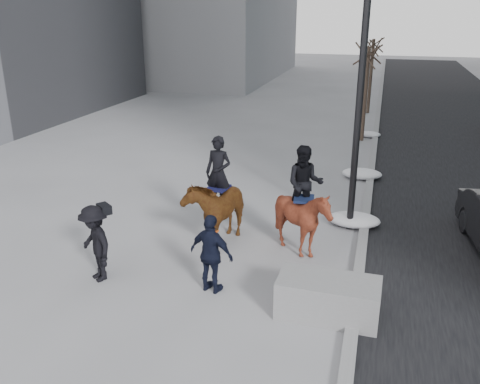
# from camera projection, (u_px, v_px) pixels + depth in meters

# --- Properties ---
(ground) EXTENTS (120.00, 120.00, 0.00)m
(ground) POSITION_uv_depth(u_px,v_px,m) (226.00, 269.00, 11.86)
(ground) COLOR gray
(ground) RESTS_ON ground
(curb) EXTENTS (0.25, 90.00, 0.12)m
(curb) POSITION_uv_depth(u_px,v_px,m) (372.00, 160.00, 20.14)
(curb) COLOR gray
(curb) RESTS_ON ground
(planter) EXTENTS (2.00, 1.05, 0.79)m
(planter) POSITION_uv_depth(u_px,v_px,m) (328.00, 298.00, 9.95)
(planter) COLOR gray
(planter) RESTS_ON ground
(tree_near) EXTENTS (1.20, 1.20, 4.64)m
(tree_near) POSITION_uv_depth(u_px,v_px,m) (366.00, 90.00, 22.62)
(tree_near) COLOR #3C2D23
(tree_near) RESTS_ON ground
(tree_far) EXTENTS (1.20, 1.20, 4.60)m
(tree_far) POSITION_uv_depth(u_px,v_px,m) (371.00, 73.00, 28.77)
(tree_far) COLOR #3B2A23
(tree_far) RESTS_ON ground
(mounted_left) EXTENTS (1.29, 2.26, 2.76)m
(mounted_left) POSITION_uv_depth(u_px,v_px,m) (217.00, 204.00, 13.01)
(mounted_left) COLOR #471E0E
(mounted_left) RESTS_ON ground
(mounted_right) EXTENTS (1.61, 1.77, 2.72)m
(mounted_right) POSITION_uv_depth(u_px,v_px,m) (303.00, 212.00, 12.28)
(mounted_right) COLOR #4E1A0F
(mounted_right) RESTS_ON ground
(feeder) EXTENTS (1.10, 0.98, 1.75)m
(feeder) POSITION_uv_depth(u_px,v_px,m) (212.00, 254.00, 10.66)
(feeder) COLOR black
(feeder) RESTS_ON ground
(camera_crew) EXTENTS (1.30, 1.20, 1.75)m
(camera_crew) POSITION_uv_depth(u_px,v_px,m) (95.00, 243.00, 11.14)
(camera_crew) COLOR black
(camera_crew) RESTS_ON ground
(lamppost) EXTENTS (0.25, 1.64, 9.09)m
(lamppost) POSITION_uv_depth(u_px,v_px,m) (364.00, 41.00, 12.46)
(lamppost) COLOR black
(lamppost) RESTS_ON ground
(snow_piles) EXTENTS (1.44, 15.94, 0.37)m
(snow_piles) POSITION_uv_depth(u_px,v_px,m) (358.00, 194.00, 16.17)
(snow_piles) COLOR silver
(snow_piles) RESTS_ON ground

